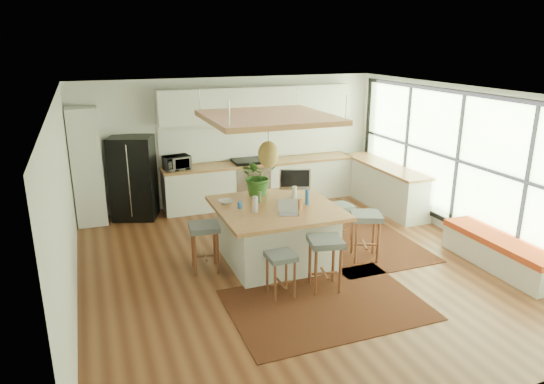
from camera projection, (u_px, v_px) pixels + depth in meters
name	position (u px, v px, depth m)	size (l,w,h in m)	color
floor	(295.00, 265.00, 7.85)	(7.00, 7.00, 0.00)	#552A18
ceiling	(297.00, 94.00, 7.05)	(7.00, 7.00, 0.00)	white
wall_back	(231.00, 141.00, 10.58)	(6.50, 6.50, 0.00)	silver
wall_front	(455.00, 289.00, 4.33)	(6.50, 6.50, 0.00)	silver
wall_left	(65.00, 209.00, 6.35)	(7.00, 7.00, 0.00)	silver
wall_right	(467.00, 165.00, 8.56)	(7.00, 7.00, 0.00)	silver
window_wall	(466.00, 163.00, 8.53)	(0.10, 6.20, 2.60)	black
pantry	(87.00, 167.00, 9.36)	(0.55, 0.60, 2.25)	silver
back_counter_base	(261.00, 183.00, 10.75)	(4.20, 0.60, 0.88)	silver
back_counter_top	(260.00, 163.00, 10.61)	(4.24, 0.64, 0.05)	#975C35
backsplash	(256.00, 140.00, 10.74)	(4.20, 0.02, 0.80)	white
upper_cabinets	(258.00, 104.00, 10.36)	(4.20, 0.34, 0.70)	silver
range	(250.00, 182.00, 10.64)	(0.76, 0.62, 1.00)	#A5A5AA
right_counter_base	(384.00, 187.00, 10.50)	(0.60, 2.50, 0.88)	silver
right_counter_top	(385.00, 166.00, 10.37)	(0.64, 2.54, 0.05)	#975C35
window_bench	(498.00, 253.00, 7.71)	(0.52, 2.00, 0.50)	silver
ceiling_panel	(268.00, 135.00, 7.50)	(1.86, 1.86, 0.80)	#975C35
rug_near	(326.00, 304.00, 6.68)	(2.60, 1.80, 0.01)	black
rug_right	(357.00, 240.00, 8.81)	(1.80, 2.60, 0.01)	black
fridge	(133.00, 173.00, 9.69)	(0.82, 0.64, 1.65)	black
island	(276.00, 233.00, 7.90)	(1.85, 1.85, 0.93)	#975C35
stool_near_left	(281.00, 273.00, 6.81)	(0.38, 0.38, 0.64)	#51585A
stool_near_right	(325.00, 266.00, 7.01)	(0.46, 0.46, 0.78)	#51585A
stool_right_front	(365.00, 238.00, 7.99)	(0.47, 0.47, 0.79)	#51585A
stool_right_back	(340.00, 220.00, 8.78)	(0.39, 0.39, 0.65)	#51585A
stool_left_side	(205.00, 249.00, 7.59)	(0.45, 0.45, 0.76)	#51585A
laptop	(289.00, 207.00, 7.36)	(0.30, 0.32, 0.23)	#A5A5AA
monitor	(295.00, 182.00, 8.16)	(0.52, 0.19, 0.49)	#A5A5AA
microwave	(177.00, 161.00, 9.91)	(0.51, 0.28, 0.35)	#A5A5AA
island_plant	(258.00, 179.00, 8.25)	(0.62, 0.69, 0.54)	#1E4C19
island_bowl	(226.00, 202.00, 7.88)	(0.23, 0.23, 0.06)	white
island_bottle_0	(241.00, 202.00, 7.64)	(0.07, 0.07, 0.19)	#2F6CBC
island_bottle_1	(255.00, 206.00, 7.47)	(0.07, 0.07, 0.19)	silver
island_bottle_2	(298.00, 204.00, 7.55)	(0.07, 0.07, 0.19)	#9B5933
island_bottle_3	(295.00, 197.00, 7.90)	(0.07, 0.07, 0.19)	white
island_bottle_4	(259.00, 197.00, 7.89)	(0.07, 0.07, 0.19)	#62834F
island_bottle_5	(308.00, 199.00, 7.82)	(0.07, 0.07, 0.19)	#2F6CBC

